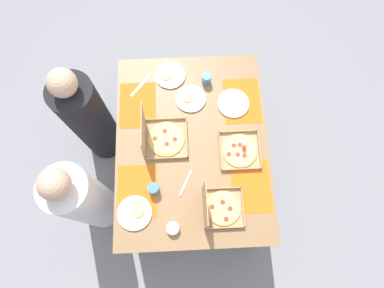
{
  "coord_description": "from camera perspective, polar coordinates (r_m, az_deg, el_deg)",
  "views": [
    {
      "loc": [
        -0.71,
        0.03,
        2.9
      ],
      "look_at": [
        0.0,
        0.0,
        0.77
      ],
      "focal_mm": 30.21,
      "sensor_mm": 36.0,
      "label": 1
    }
  ],
  "objects": [
    {
      "name": "placemat_far_left",
      "position": [
        2.19,
        -9.67,
        -8.26
      ],
      "size": [
        0.36,
        0.26,
        0.0
      ],
      "primitive_type": "cube",
      "color": "orange",
      "rests_on": "dining_table"
    },
    {
      "name": "cup_clear_left",
      "position": [
        2.13,
        -6.8,
        -7.85
      ],
      "size": [
        0.07,
        0.07,
        0.09
      ],
      "primitive_type": "cylinder",
      "color": "teal",
      "rests_on": "dining_table"
    },
    {
      "name": "placemat_far_right",
      "position": [
        2.38,
        -9.55,
        6.8
      ],
      "size": [
        0.36,
        0.26,
        0.0
      ],
      "primitive_type": "cube",
      "color": "orange",
      "rests_on": "dining_table"
    },
    {
      "name": "dining_table",
      "position": [
        2.34,
        0.0,
        -0.86
      ],
      "size": [
        1.4,
        1.06,
        0.77
      ],
      "color": "#3F3328",
      "rests_on": "ground_plane"
    },
    {
      "name": "condiment_bowl",
      "position": [
        2.11,
        -3.4,
        -14.64
      ],
      "size": [
        0.08,
        0.08,
        0.05
      ],
      "primitive_type": "cylinder",
      "color": "white",
      "rests_on": "dining_table"
    },
    {
      "name": "plate_near_right",
      "position": [
        2.37,
        7.28,
        7.12
      ],
      "size": [
        0.23,
        0.23,
        0.02
      ],
      "color": "white",
      "rests_on": "dining_table"
    },
    {
      "name": "plate_far_right",
      "position": [
        2.16,
        -10.03,
        -11.87
      ],
      "size": [
        0.23,
        0.23,
        0.03
      ],
      "color": "white",
      "rests_on": "dining_table"
    },
    {
      "name": "pizza_box_center",
      "position": [
        2.21,
        -5.46,
        1.2
      ],
      "size": [
        0.29,
        0.3,
        0.33
      ],
      "color": "tan",
      "rests_on": "dining_table"
    },
    {
      "name": "plate_near_left",
      "position": [
        2.36,
        -0.29,
        8.01
      ],
      "size": [
        0.22,
        0.22,
        0.03
      ],
      "color": "white",
      "rests_on": "dining_table"
    },
    {
      "name": "diner_right_seat",
      "position": [
        2.67,
        -17.54,
        4.16
      ],
      "size": [
        0.32,
        0.32,
        1.23
      ],
      "color": "black",
      "rests_on": "ground_plane"
    },
    {
      "name": "cup_spare",
      "position": [
        2.4,
        2.56,
        11.41
      ],
      "size": [
        0.07,
        0.07,
        0.09
      ],
      "primitive_type": "cylinder",
      "color": "teal",
      "rests_on": "dining_table"
    },
    {
      "name": "fork_by_near_right",
      "position": [
        2.17,
        -1.12,
        -6.88
      ],
      "size": [
        0.18,
        0.1,
        0.0
      ],
      "primitive_type": "cube",
      "rotation": [
        0.0,
        0.0,
        5.81
      ],
      "color": "#B7B7BC",
      "rests_on": "dining_table"
    },
    {
      "name": "placemat_near_left",
      "position": [
        2.2,
        10.37,
        -7.36
      ],
      "size": [
        0.36,
        0.26,
        0.0
      ],
      "primitive_type": "cube",
      "color": "orange",
      "rests_on": "dining_table"
    },
    {
      "name": "pizza_box_corner_left",
      "position": [
        2.24,
        8.39,
        -1.14
      ],
      "size": [
        0.28,
        0.28,
        0.04
      ],
      "color": "tan",
      "rests_on": "dining_table"
    },
    {
      "name": "plate_far_left",
      "position": [
        2.46,
        -3.92,
        11.99
      ],
      "size": [
        0.22,
        0.22,
        0.03
      ],
      "color": "white",
      "rests_on": "dining_table"
    },
    {
      "name": "knife_by_far_right",
      "position": [
        2.45,
        -9.11,
        10.12
      ],
      "size": [
        0.17,
        0.15,
        0.0
      ],
      "primitive_type": "cube",
      "rotation": [
        0.0,
        0.0,
        2.45
      ],
      "color": "#B7B7BC",
      "rests_on": "dining_table"
    },
    {
      "name": "diner_left_seat",
      "position": [
        2.5,
        -18.23,
        -9.32
      ],
      "size": [
        0.32,
        0.32,
        1.21
      ],
      "color": "white",
      "rests_on": "ground_plane"
    },
    {
      "name": "placemat_near_right",
      "position": [
        2.39,
        8.82,
        7.56
      ],
      "size": [
        0.36,
        0.26,
        0.0
      ],
      "primitive_type": "cube",
      "color": "orange",
      "rests_on": "dining_table"
    },
    {
      "name": "pizza_box_corner_right",
      "position": [
        2.1,
        4.84,
        -11.1
      ],
      "size": [
        0.26,
        0.26,
        0.29
      ],
      "color": "tan",
      "rests_on": "dining_table"
    },
    {
      "name": "ground_plane",
      "position": [
        2.98,
        0.0,
        -4.72
      ],
      "size": [
        6.0,
        6.0,
        0.0
      ],
      "primitive_type": "plane",
      "color": "gray"
    }
  ]
}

